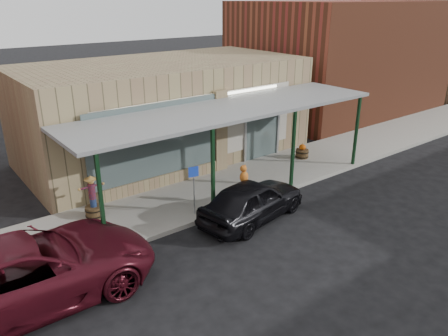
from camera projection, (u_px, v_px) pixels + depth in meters
ground at (299, 225)px, 13.78m from camera, size 120.00×120.00×0.00m
sidewalk at (229, 186)px, 16.41m from camera, size 40.00×3.20×0.15m
storefront at (165, 111)px, 19.03m from camera, size 12.00×6.25×4.20m
awning at (230, 110)px, 15.30m from camera, size 12.00×3.00×3.04m
block_buildings_near at (189, 65)px, 20.32m from camera, size 61.00×8.00×8.00m
barrel_scarecrow at (93, 203)px, 13.83m from camera, size 0.86×0.67×1.43m
barrel_pumpkin at (302, 153)px, 19.05m from camera, size 0.62×0.62×0.65m
handicap_sign at (194, 184)px, 13.82m from camera, size 0.33×0.10×1.63m
parked_sedan at (252, 200)px, 13.92m from camera, size 4.16×2.24×1.55m
car_maroon at (27, 272)px, 10.03m from camera, size 6.00×2.79×1.66m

